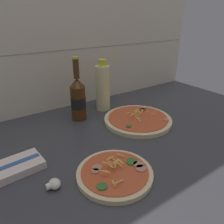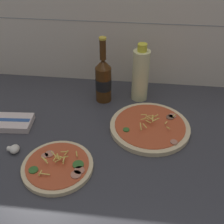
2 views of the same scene
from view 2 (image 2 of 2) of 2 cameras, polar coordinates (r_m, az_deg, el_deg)
The scene contains 8 objects.
counter_slab at distance 96.43cm, azimuth -2.72°, elevation -7.59°, with size 160.00×90.00×2.50cm.
tile_backsplash at distance 120.82cm, azimuth 0.42°, elevation 17.90°, with size 160.00×1.13×60.00cm.
pizza_near at distance 89.62cm, azimuth -10.96°, elevation -10.73°, with size 22.04×22.04×4.37cm.
pizza_far at distance 102.84cm, azimuth 7.69°, elevation -2.97°, with size 28.91×28.91×5.07cm.
beer_bottle at distance 113.11cm, azimuth -1.76°, elevation 6.63°, with size 6.51×6.51×27.17cm.
oil_bottle at distance 114.14cm, azimuth 5.81°, elevation 7.57°, with size 6.74×6.74×24.09cm.
mushroom_left at distance 98.18cm, azimuth -19.30°, elevation -7.11°, with size 3.89×3.70×2.59cm.
dish_towel at distance 110.36cm, azimuth -20.31°, elevation -2.00°, with size 17.93×10.83×2.56cm.
Camera 2 is at (12.76, -68.51, 67.89)cm, focal length 45.00 mm.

